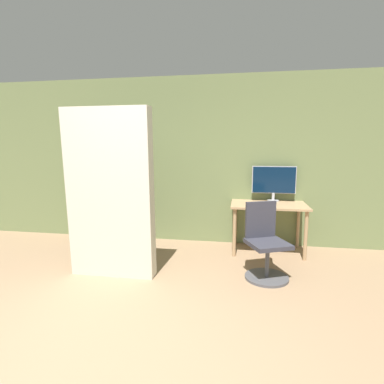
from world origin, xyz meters
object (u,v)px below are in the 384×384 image
Objects in this scene: office_chair at (265,248)px; bookshelf at (105,195)px; monitor at (274,181)px; mattress_near at (111,194)px.

office_chair is 2.88m from bookshelf.
bookshelf is (-2.79, -0.02, -0.29)m from monitor.
bookshelf reaches higher than office_chair.
bookshelf is 1.64m from mattress_near.
monitor is 0.40× the size of bookshelf.
monitor is 2.81m from bookshelf.
office_chair is at bearing -24.16° from bookshelf.
bookshelf is (-2.60, 1.17, 0.40)m from office_chair.
bookshelf reaches higher than monitor.
monitor is at bearing 35.44° from mattress_near.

